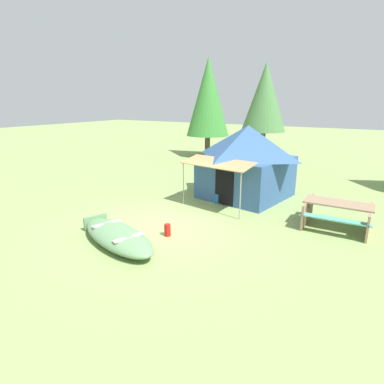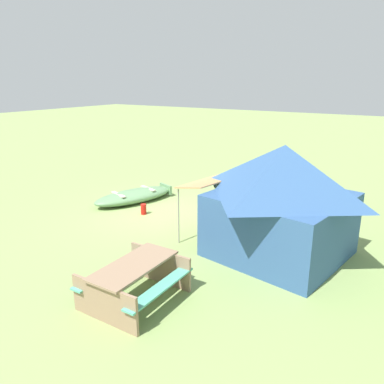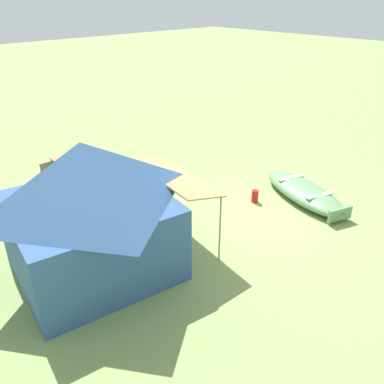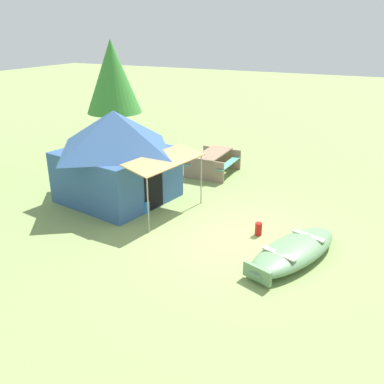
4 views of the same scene
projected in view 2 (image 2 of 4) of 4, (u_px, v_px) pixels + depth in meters
name	position (u px, v px, depth m)	size (l,w,h in m)	color
ground_plane	(168.00, 214.00, 12.09)	(80.00, 80.00, 0.00)	#859E59
beached_rowboat	(134.00, 196.00, 13.19)	(3.15, 1.97, 0.43)	#638D5F
canvas_cabin_tent	(281.00, 199.00, 8.92)	(3.49, 4.30, 2.72)	#32578C
picnic_table	(134.00, 277.00, 7.22)	(1.85, 1.52, 0.78)	#94755B
cooler_box	(242.00, 231.00, 10.27)	(0.46, 0.30, 0.36)	blue
fuel_can	(144.00, 209.00, 11.99)	(0.18, 0.18, 0.34)	red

